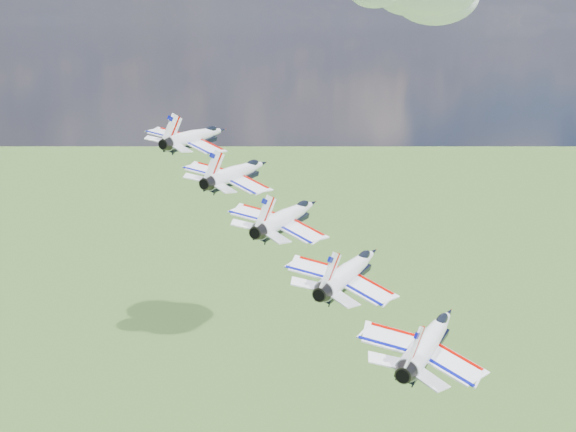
% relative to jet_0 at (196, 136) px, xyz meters
% --- Properties ---
extents(jet_0, '(16.74, 19.54, 7.26)m').
position_rel_jet_0_xyz_m(jet_0, '(0.00, 0.00, 0.00)').
color(jet_0, white).
extents(jet_1, '(16.74, 19.54, 7.26)m').
position_rel_jet_0_xyz_m(jet_1, '(7.82, -9.35, -3.12)').
color(jet_1, silver).
extents(jet_2, '(16.74, 19.54, 7.26)m').
position_rel_jet_0_xyz_m(jet_2, '(15.64, -18.70, -6.24)').
color(jet_2, silver).
extents(jet_3, '(16.74, 19.54, 7.26)m').
position_rel_jet_0_xyz_m(jet_3, '(23.47, -28.05, -9.36)').
color(jet_3, white).
extents(jet_4, '(16.74, 19.54, 7.26)m').
position_rel_jet_0_xyz_m(jet_4, '(31.29, -37.41, -12.48)').
color(jet_4, white).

